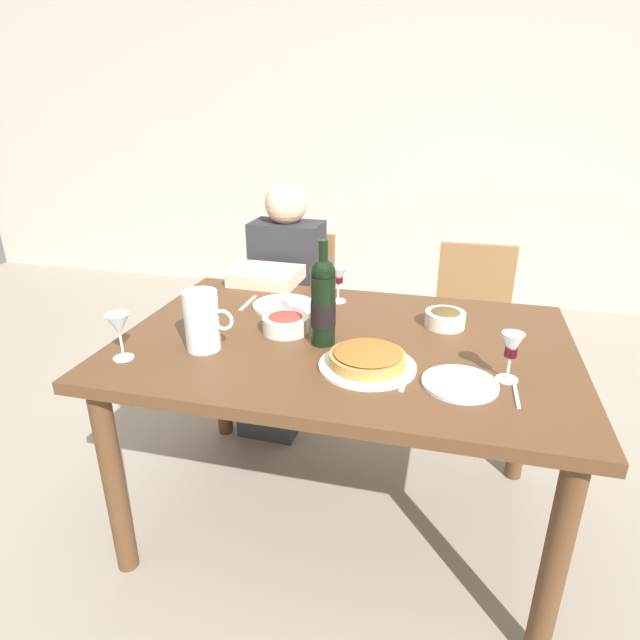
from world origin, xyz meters
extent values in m
plane|color=gray|center=(0.00, 0.00, 0.00)|extent=(8.00, 8.00, 0.00)
cube|color=#B2ADA3|center=(0.00, 2.66, 1.40)|extent=(8.00, 0.10, 2.80)
cube|color=brown|center=(0.00, 0.00, 0.74)|extent=(1.50, 1.00, 0.04)
cylinder|color=brown|center=(-0.67, -0.42, 0.36)|extent=(0.07, 0.07, 0.72)
cylinder|color=brown|center=(0.67, -0.42, 0.36)|extent=(0.07, 0.07, 0.72)
cylinder|color=brown|center=(-0.67, 0.42, 0.36)|extent=(0.07, 0.07, 0.72)
cylinder|color=brown|center=(0.67, 0.42, 0.36)|extent=(0.07, 0.07, 0.72)
cylinder|color=black|center=(-0.06, -0.05, 0.88)|extent=(0.08, 0.08, 0.23)
sphere|color=black|center=(-0.06, -0.05, 1.01)|extent=(0.08, 0.08, 0.08)
cylinder|color=black|center=(-0.06, -0.05, 1.06)|extent=(0.03, 0.03, 0.09)
cylinder|color=black|center=(-0.06, -0.05, 0.86)|extent=(0.08, 0.08, 0.08)
cylinder|color=silver|center=(-0.43, -0.19, 0.86)|extent=(0.11, 0.11, 0.20)
cylinder|color=silver|center=(-0.43, -0.19, 0.82)|extent=(0.10, 0.10, 0.12)
torus|color=silver|center=(-0.35, -0.19, 0.87)|extent=(0.07, 0.01, 0.07)
cylinder|color=white|center=(0.11, -0.18, 0.77)|extent=(0.30, 0.30, 0.01)
cylinder|color=#C18E47|center=(0.11, -0.18, 0.79)|extent=(0.23, 0.23, 0.03)
ellipsoid|color=#9E6028|center=(0.11, -0.18, 0.81)|extent=(0.21, 0.21, 0.02)
cylinder|color=silver|center=(-0.21, 0.01, 0.79)|extent=(0.16, 0.16, 0.06)
ellipsoid|color=#B2382D|center=(-0.21, 0.01, 0.81)|extent=(0.13, 0.13, 0.04)
cylinder|color=silver|center=(0.32, 0.19, 0.79)|extent=(0.14, 0.14, 0.06)
ellipsoid|color=brown|center=(0.32, 0.19, 0.81)|extent=(0.12, 0.12, 0.04)
cylinder|color=silver|center=(-0.64, -0.31, 0.76)|extent=(0.06, 0.06, 0.00)
cylinder|color=silver|center=(-0.64, -0.31, 0.80)|extent=(0.01, 0.01, 0.08)
cone|color=silver|center=(-0.64, -0.31, 0.87)|extent=(0.07, 0.07, 0.07)
cylinder|color=silver|center=(-0.10, 0.35, 0.76)|extent=(0.06, 0.06, 0.00)
cylinder|color=silver|center=(-0.10, 0.35, 0.80)|extent=(0.01, 0.01, 0.07)
cone|color=silver|center=(-0.10, 0.35, 0.87)|extent=(0.07, 0.07, 0.06)
cylinder|color=#470A14|center=(-0.10, 0.35, 0.85)|extent=(0.04, 0.04, 0.02)
cylinder|color=silver|center=(0.51, -0.16, 0.76)|extent=(0.06, 0.06, 0.00)
cylinder|color=silver|center=(0.51, -0.16, 0.80)|extent=(0.01, 0.01, 0.07)
cone|color=silver|center=(0.51, -0.16, 0.87)|extent=(0.06, 0.06, 0.07)
cylinder|color=#470A14|center=(0.51, -0.16, 0.85)|extent=(0.04, 0.04, 0.03)
cylinder|color=white|center=(-0.29, 0.24, 0.77)|extent=(0.24, 0.24, 0.01)
cylinder|color=silver|center=(0.38, -0.23, 0.77)|extent=(0.22, 0.22, 0.01)
cube|color=silver|center=(-0.44, 0.24, 0.76)|extent=(0.01, 0.16, 0.00)
cube|color=silver|center=(-0.14, 0.24, 0.76)|extent=(0.03, 0.18, 0.00)
cube|color=silver|center=(0.53, -0.23, 0.76)|extent=(0.01, 0.18, 0.00)
cube|color=silver|center=(0.23, -0.23, 0.76)|extent=(0.03, 0.16, 0.00)
cube|color=olive|center=(-0.45, 0.83, 0.46)|extent=(0.41, 0.41, 0.02)
cube|color=olive|center=(-0.44, 1.01, 0.67)|extent=(0.36, 0.04, 0.40)
cylinder|color=olive|center=(-0.62, 0.66, 0.23)|extent=(0.04, 0.04, 0.45)
cylinder|color=olive|center=(-0.29, 0.65, 0.23)|extent=(0.04, 0.04, 0.45)
cylinder|color=olive|center=(-0.61, 1.00, 0.23)|extent=(0.04, 0.04, 0.45)
cylinder|color=olive|center=(-0.28, 0.99, 0.23)|extent=(0.04, 0.04, 0.45)
cube|color=#2D2D33|center=(-0.45, 0.79, 0.72)|extent=(0.35, 0.21, 0.50)
sphere|color=beige|center=(-0.45, 0.79, 1.06)|extent=(0.20, 0.20, 0.20)
cube|color=#33333D|center=(-0.46, 0.60, 0.47)|extent=(0.32, 0.39, 0.14)
cube|color=#33333D|center=(-0.46, 0.45, 0.20)|extent=(0.28, 0.13, 0.40)
cube|color=beige|center=(-0.46, 0.51, 0.79)|extent=(0.30, 0.25, 0.06)
cube|color=olive|center=(0.45, 0.80, 0.46)|extent=(0.40, 0.40, 0.02)
cube|color=olive|center=(0.45, 0.99, 0.67)|extent=(0.36, 0.03, 0.40)
cylinder|color=olive|center=(0.28, 0.63, 0.23)|extent=(0.04, 0.04, 0.45)
cylinder|color=olive|center=(0.62, 0.63, 0.23)|extent=(0.04, 0.04, 0.45)
cylinder|color=olive|center=(0.28, 0.97, 0.23)|extent=(0.04, 0.04, 0.45)
cylinder|color=olive|center=(0.62, 0.97, 0.23)|extent=(0.04, 0.04, 0.45)
camera|label=1|loc=(0.32, -1.60, 1.51)|focal=29.85mm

